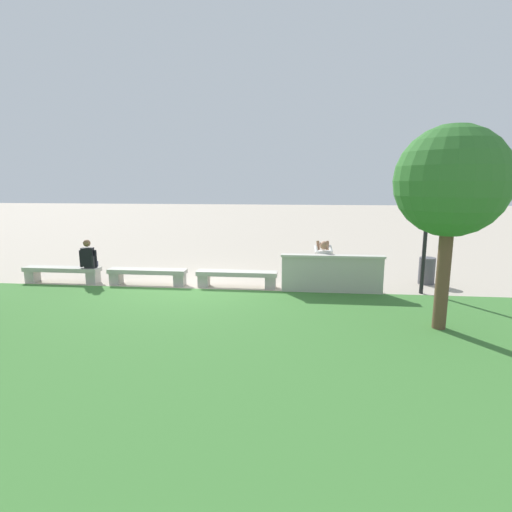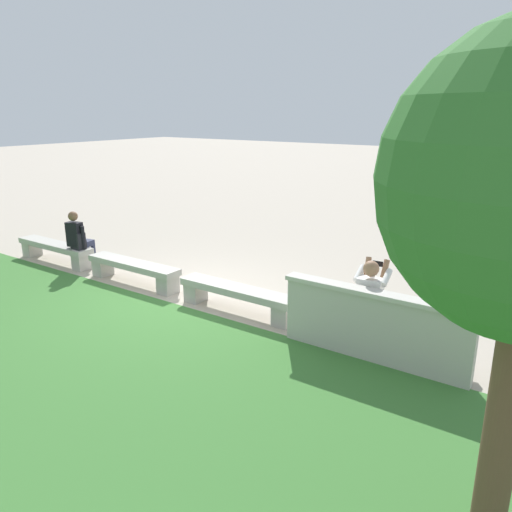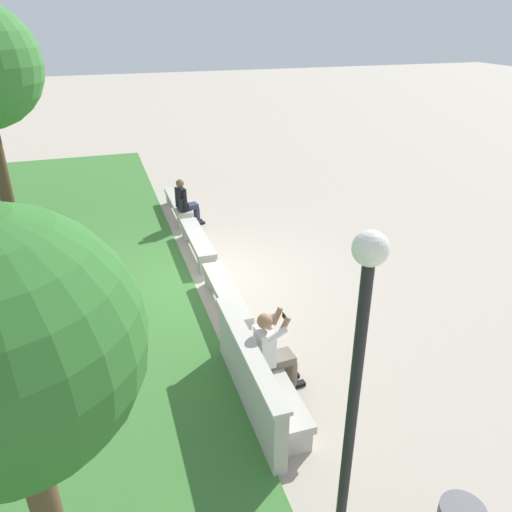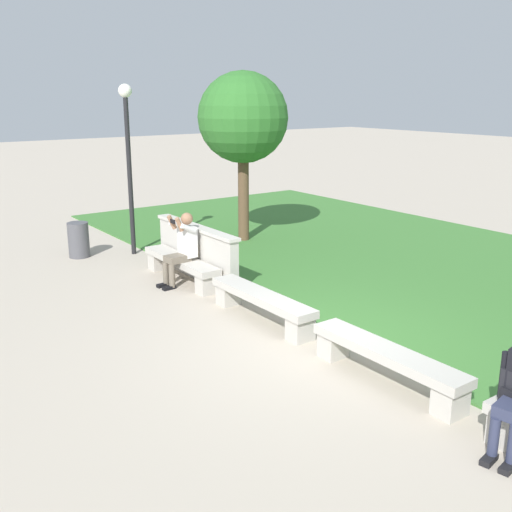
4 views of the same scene
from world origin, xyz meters
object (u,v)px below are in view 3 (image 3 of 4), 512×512
(bench_far, at_px, (178,204))
(backpack, at_px, (183,204))
(bench_near, at_px, (226,295))
(lamp_post, at_px, (357,367))
(person_photographer, at_px, (272,348))
(bench_mid, at_px, (197,241))
(tree_left_background, at_px, (3,349))
(person_distant, at_px, (185,201))
(bench_main, at_px, (272,382))

(bench_far, xyz_separation_m, backpack, (-0.88, 0.01, 0.32))
(bench_near, bearing_deg, bench_far, 0.00)
(lamp_post, bearing_deg, person_photographer, -4.12)
(bench_far, height_order, person_photographer, person_photographer)
(bench_far, distance_m, backpack, 0.94)
(bench_near, height_order, bench_mid, same)
(person_photographer, xyz_separation_m, tree_left_background, (-2.10, 2.81, 2.10))
(bench_mid, distance_m, person_distant, 1.76)
(bench_mid, height_order, bench_far, same)
(person_distant, bearing_deg, backpack, 134.92)
(bench_far, height_order, backpack, backpack)
(person_distant, bearing_deg, lamp_post, 178.93)
(backpack, bearing_deg, person_distant, -45.08)
(bench_near, xyz_separation_m, person_distant, (4.26, -0.07, 0.37))
(bench_main, height_order, bench_far, same)
(person_distant, relative_size, tree_left_background, 0.32)
(person_distant, xyz_separation_m, tree_left_background, (-8.68, 2.80, 2.17))
(lamp_post, bearing_deg, bench_far, -0.61)
(person_photographer, distance_m, person_distant, 6.58)
(bench_far, height_order, person_distant, person_distant)
(tree_left_background, bearing_deg, bench_mid, -21.45)
(lamp_post, bearing_deg, tree_left_background, 80.73)
(bench_near, distance_m, lamp_post, 5.27)
(bench_mid, relative_size, lamp_post, 0.62)
(bench_far, bearing_deg, bench_near, 180.00)
(person_distant, bearing_deg, bench_far, 4.58)
(bench_mid, bearing_deg, bench_far, 0.00)
(bench_far, xyz_separation_m, person_distant, (-0.81, -0.07, 0.37))
(bench_main, height_order, person_photographer, person_photographer)
(backpack, xyz_separation_m, lamp_post, (-9.04, 0.10, 1.74))
(bench_near, xyz_separation_m, backpack, (4.18, 0.01, 0.32))
(bench_near, distance_m, bench_far, 5.07)
(bench_mid, bearing_deg, person_distant, -2.16)
(backpack, bearing_deg, tree_left_background, 162.42)
(bench_main, height_order, person_distant, person_distant)
(tree_left_background, bearing_deg, person_distant, -17.87)
(bench_near, height_order, bench_far, same)
(bench_mid, height_order, person_photographer, person_photographer)
(bench_main, height_order, lamp_post, lamp_post)
(backpack, relative_size, lamp_post, 0.12)
(bench_far, bearing_deg, bench_main, 180.00)
(bench_far, bearing_deg, backpack, 179.57)
(person_distant, bearing_deg, person_photographer, -179.89)
(bench_near, bearing_deg, person_photographer, -178.09)
(bench_mid, relative_size, person_photographer, 1.67)
(person_photographer, bearing_deg, bench_mid, 0.91)
(tree_left_background, relative_size, lamp_post, 1.09)
(bench_mid, height_order, tree_left_background, tree_left_background)
(bench_main, distance_m, person_distant, 6.80)
(backpack, relative_size, tree_left_background, 0.11)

